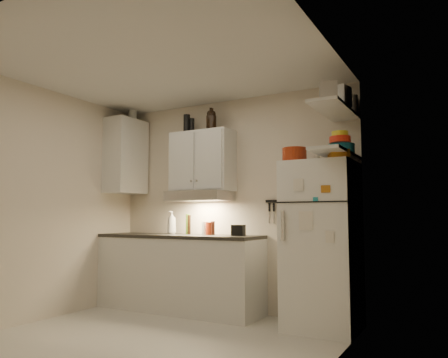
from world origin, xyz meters
The scene contains 36 objects.
floor centered at (0.00, 0.00, -0.01)m, with size 3.20×3.00×0.02m, color beige.
ceiling centered at (0.00, 0.00, 2.61)m, with size 3.20×3.00×0.02m, color silver.
back_wall centered at (0.00, 1.51, 1.30)m, with size 3.20×0.02×2.60m, color beige.
left_wall centered at (-1.61, 0.00, 1.30)m, with size 0.02×3.00×2.60m, color beige.
right_wall centered at (1.61, 0.00, 1.30)m, with size 0.02×3.00×2.60m, color beige.
base_cabinet centered at (-0.55, 1.20, 0.44)m, with size 2.10×0.60×0.88m, color silver.
countertop centered at (-0.55, 1.20, 0.90)m, with size 2.10×0.62×0.04m, color #272522.
upper_cabinet centered at (-0.30, 1.33, 1.83)m, with size 0.80×0.33×0.75m, color silver.
side_cabinet centered at (-1.44, 1.20, 1.95)m, with size 0.33×0.55×1.00m, color silver.
range_hood centered at (-0.30, 1.27, 1.39)m, with size 0.76×0.46×0.12m, color silver.
fridge centered at (1.25, 1.16, 0.85)m, with size 0.70×0.68×1.70m, color white.
shelf_hi centered at (1.45, 1.02, 2.20)m, with size 0.30×0.95×0.03m, color silver.
shelf_lo centered at (1.45, 1.02, 1.76)m, with size 0.30×0.95×0.03m, color silver.
knife_strip centered at (0.70, 1.49, 1.32)m, with size 0.42×0.02×0.03m, color black.
dutch_oven centered at (1.03, 0.99, 1.77)m, with size 0.25×0.25×0.14m, color #9F2D12.
book_stack centered at (1.50, 0.93, 1.74)m, with size 0.18×0.22×0.07m, color #B16716.
spice_jar centered at (1.25, 1.07, 1.75)m, with size 0.06×0.06×0.10m, color silver.
stock_pot centered at (1.46, 1.36, 2.32)m, with size 0.28×0.28×0.20m, color silver.
tin_a centered at (1.50, 0.99, 2.32)m, with size 0.20×0.18×0.20m, color #AAAAAD.
tin_b centered at (1.49, 0.65, 2.29)m, with size 0.16×0.16×0.16m, color #AAAAAD.
bowl_teal centered at (1.46, 1.21, 1.83)m, with size 0.26×0.26×0.11m, color teal.
bowl_orange centered at (1.47, 1.12, 1.91)m, with size 0.21×0.21×0.06m, color red.
bowl_yellow centered at (1.47, 1.12, 1.97)m, with size 0.16×0.16×0.05m, color yellow.
plates centered at (1.44, 1.08, 1.80)m, with size 0.22×0.22×0.05m, color teal.
growler_a centered at (-0.17, 1.33, 2.33)m, with size 0.11×0.11×0.27m, color black, non-canonical shape.
growler_b centered at (-0.12, 1.27, 2.32)m, with size 0.10×0.10×0.25m, color black, non-canonical shape.
thermos_a centered at (-0.47, 1.35, 2.30)m, with size 0.07×0.07×0.19m, color black.
thermos_b centered at (-0.53, 1.31, 2.32)m, with size 0.08×0.08×0.24m, color black.
side_jar centered at (-1.42, 1.30, 2.53)m, with size 0.11×0.11×0.15m, color silver.
soap_bottle centered at (-0.72, 1.28, 1.08)m, with size 0.12×0.13×0.32m, color silver.
pepper_mill centered at (-0.15, 1.34, 1.00)m, with size 0.05×0.05×0.17m, color #5D2B1C.
oil_bottle centered at (-0.49, 1.29, 1.05)m, with size 0.05×0.05×0.25m, color #4E741D.
vinegar_bottle centered at (-0.47, 1.30, 1.04)m, with size 0.05×0.05×0.24m, color black.
clear_bottle centered at (-0.25, 1.29, 1.00)m, with size 0.05×0.05×0.16m, color silver.
red_jar centered at (-0.17, 1.29, 1.00)m, with size 0.08×0.08×0.15m, color #9F2D12.
caddy centered at (0.24, 1.25, 0.98)m, with size 0.15×0.10×0.12m, color black.
Camera 1 is at (2.56, -3.25, 1.13)m, focal length 35.00 mm.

